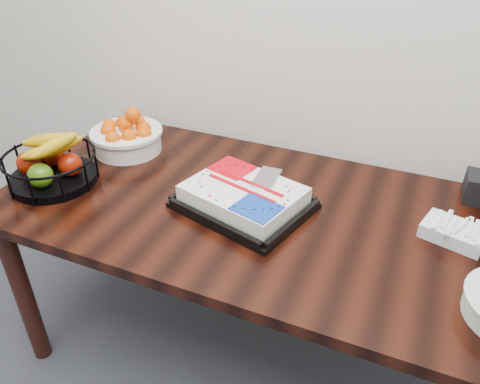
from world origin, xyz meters
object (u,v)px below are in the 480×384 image
at_px(table, 257,226).
at_px(tangerine_bowl, 126,133).
at_px(cake_tray, 244,198).
at_px(fruit_basket, 51,165).

relative_size(table, tangerine_bowl, 6.13).
xyz_separation_m(table, tangerine_bowl, (-0.65, 0.17, 0.17)).
xyz_separation_m(cake_tray, fruit_basket, (-0.71, -0.13, 0.03)).
relative_size(cake_tray, tangerine_bowl, 1.67).
bearing_deg(tangerine_bowl, table, -14.97).
distance_m(tangerine_bowl, fruit_basket, 0.34).
height_order(table, tangerine_bowl, tangerine_bowl).
bearing_deg(table, fruit_basket, -168.51).
relative_size(table, cake_tray, 3.66).
relative_size(cake_tray, fruit_basket, 1.47).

